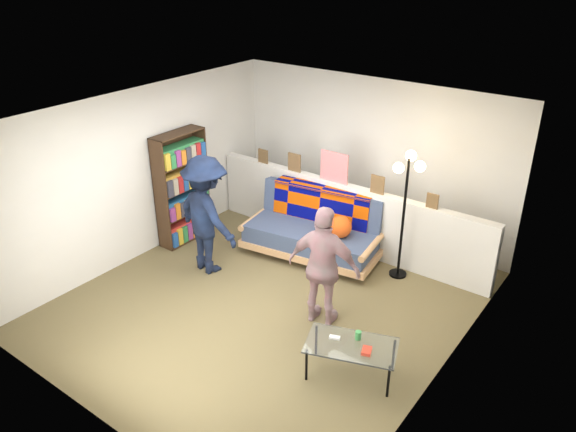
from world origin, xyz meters
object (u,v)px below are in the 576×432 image
object	(u,v)px
coffee_table	(352,347)
person_left	(206,215)
floor_lamp	(407,191)
bookshelf	(182,191)
person_right	(324,267)
futon_sofa	(315,230)

from	to	relation	value
coffee_table	person_left	world-z (taller)	person_left
floor_lamp	person_left	world-z (taller)	floor_lamp
bookshelf	floor_lamp	world-z (taller)	floor_lamp
floor_lamp	person_left	distance (m)	2.65
person_right	futon_sofa	bearing A→B (deg)	-63.19
bookshelf	futon_sofa	bearing A→B (deg)	22.32
bookshelf	floor_lamp	distance (m)	3.29
floor_lamp	person_left	xyz separation A→B (m)	(-2.19, -1.43, -0.42)
coffee_table	person_right	size ratio (longest dim) A/B	0.70
coffee_table	floor_lamp	distance (m)	2.35
bookshelf	floor_lamp	bearing A→B (deg)	17.91
floor_lamp	person_right	distance (m)	1.61
coffee_table	person_right	bearing A→B (deg)	140.95
person_left	coffee_table	bearing A→B (deg)	175.06
bookshelf	floor_lamp	xyz separation A→B (m)	(3.10, 1.00, 0.46)
futon_sofa	person_left	xyz separation A→B (m)	(-0.95, -1.20, 0.44)
coffee_table	person_left	xyz separation A→B (m)	(-2.68, 0.69, 0.46)
futon_sofa	floor_lamp	distance (m)	1.52
person_right	person_left	bearing A→B (deg)	-13.01
bookshelf	coffee_table	size ratio (longest dim) A/B	1.61
bookshelf	person_right	distance (m)	2.89
coffee_table	person_left	bearing A→B (deg)	165.53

